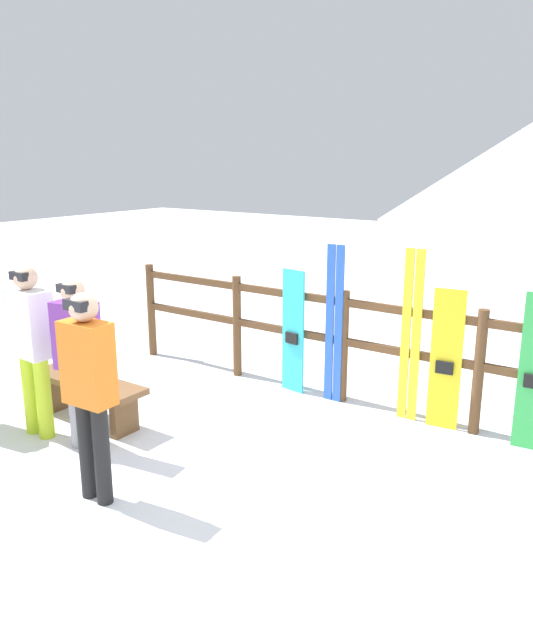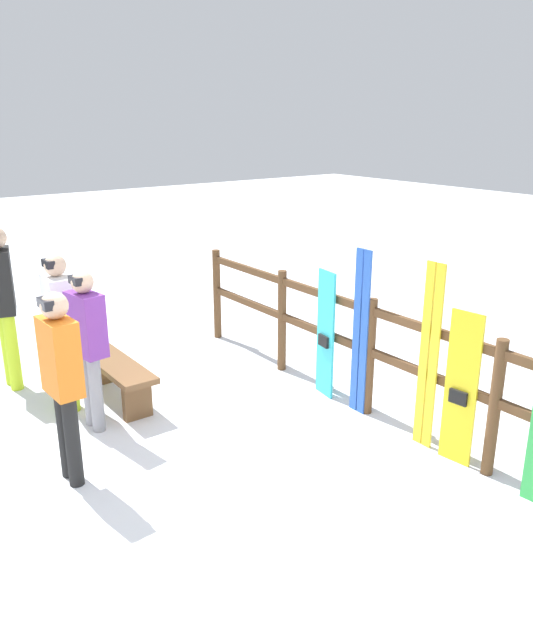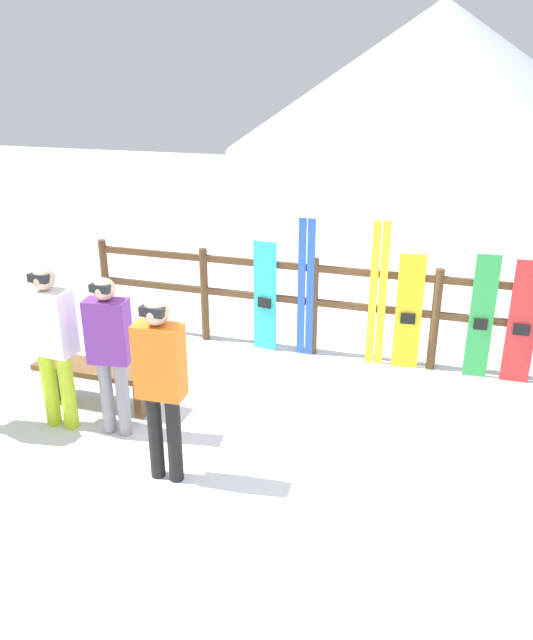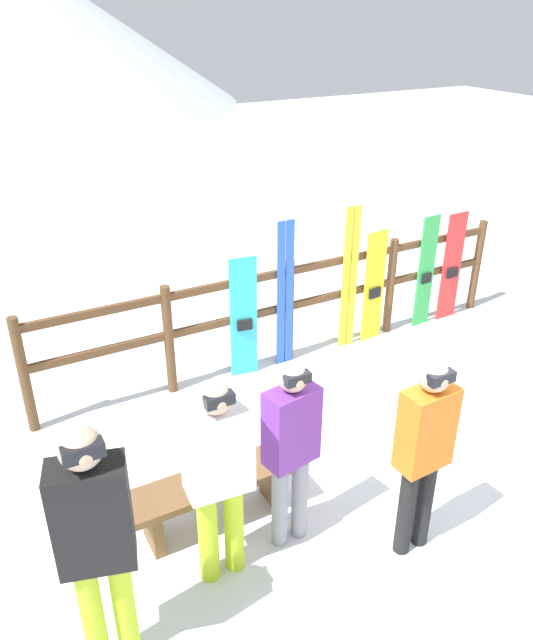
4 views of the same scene
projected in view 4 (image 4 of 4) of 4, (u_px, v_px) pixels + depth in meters
The scene contains 13 objects.
ground_plane at pixel (411, 468), 5.47m from camera, with size 40.00×40.00×0.00m, color white.
fence at pixel (289, 302), 6.82m from camera, with size 5.71×0.10×1.20m.
bench at pixel (214, 490), 4.76m from camera, with size 1.34×0.36×0.44m.
person_purple at pixel (291, 443), 4.36m from camera, with size 0.41×0.27×1.54m.
person_black at pixel (96, 537), 3.41m from camera, with size 0.46×0.33×1.77m.
person_orange at pixel (424, 445), 4.27m from camera, with size 0.39×0.23×1.61m.
person_white at pixel (219, 471), 4.07m from camera, with size 0.45×0.28×1.60m.
snowboard_cyan at pixel (244, 319), 6.55m from camera, with size 0.29×0.09×1.36m.
ski_pair_blue at pixel (285, 295), 6.69m from camera, with size 0.19×0.02×1.67m.
ski_pair_yellow at pixel (350, 279), 7.03m from camera, with size 0.20×0.02×1.70m.
snowboard_yellow at pixel (374, 287), 7.26m from camera, with size 0.29×0.08×1.36m.
snowboard_green at pixel (426, 272), 7.57m from camera, with size 0.26×0.07×1.42m.
snowboard_red at pixel (452, 267), 7.76m from camera, with size 0.30×0.06×1.39m.
Camera 4 is at (-3.14, -3.16, 3.66)m, focal length 35.00 mm.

